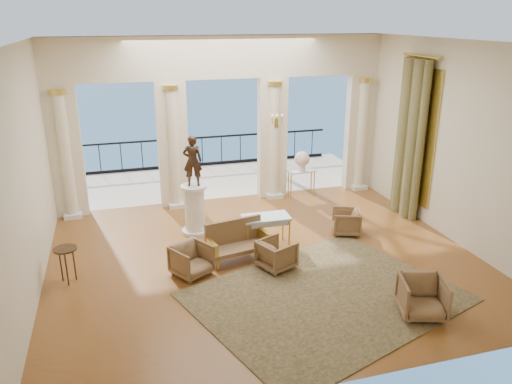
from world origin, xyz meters
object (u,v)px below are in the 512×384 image
object	(u,v)px
armchair_d	(277,253)
pedestal	(195,210)
armchair_c	(346,221)
armchair_b	(423,295)
console_table	(302,175)
armchair_a	(192,259)
side_table	(65,253)
settee	(237,241)
game_table	(266,219)
statue	(192,161)

from	to	relation	value
armchair_d	pedestal	bearing A→B (deg)	7.23
armchair_c	pedestal	size ratio (longest dim) A/B	0.55
armchair_b	armchair_c	distance (m)	3.55
armchair_d	console_table	bearing A→B (deg)	-50.62
armchair_a	side_table	size ratio (longest dim) A/B	0.96
side_table	settee	bearing A→B (deg)	0.78
settee	side_table	world-z (taller)	settee
armchair_c	side_table	distance (m)	6.31
armchair_b	side_table	bearing A→B (deg)	171.58
armchair_a	armchair_b	world-z (taller)	armchair_b
pedestal	side_table	size ratio (longest dim) A/B	1.64
pedestal	console_table	world-z (taller)	pedestal
armchair_a	side_table	distance (m)	2.43
armchair_b	armchair_c	size ratio (longest dim) A/B	1.18
armchair_c	console_table	xyz separation A→B (m)	(-0.08, 2.81, 0.30)
armchair_b	console_table	distance (m)	6.36
pedestal	settee	bearing A→B (deg)	-68.94
game_table	console_table	bearing A→B (deg)	57.25
armchair_c	side_table	size ratio (longest dim) A/B	0.90
armchair_b	armchair_d	size ratio (longest dim) A/B	1.14
armchair_c	statue	size ratio (longest dim) A/B	0.55
armchair_a	statue	size ratio (longest dim) A/B	0.59
settee	armchair_c	bearing A→B (deg)	-0.21
armchair_d	statue	world-z (taller)	statue
armchair_d	pedestal	distance (m)	2.62
pedestal	console_table	distance (m)	3.82
armchair_d	armchair_a	bearing A→B (deg)	60.10
armchair_b	statue	size ratio (longest dim) A/B	0.65
game_table	side_table	world-z (taller)	side_table
console_table	pedestal	bearing A→B (deg)	-158.13
side_table	statue	bearing A→B (deg)	30.78
game_table	armchair_b	bearing A→B (deg)	-60.87
armchair_c	pedestal	world-z (taller)	pedestal
armchair_a	statue	xyz separation A→B (m)	(0.42, 2.05, 1.45)
settee	console_table	xyz separation A→B (m)	(2.78, 3.37, 0.20)
armchair_d	statue	bearing A→B (deg)	7.23
console_table	settee	bearing A→B (deg)	-134.83
pedestal	game_table	bearing A→B (deg)	-40.12
statue	console_table	size ratio (longest dim) A/B	1.45
console_table	armchair_a	bearing A→B (deg)	-140.52
pedestal	statue	bearing A→B (deg)	-63.43
armchair_a	armchair_b	distance (m)	4.44
armchair_a	game_table	bearing A→B (deg)	-5.26
pedestal	console_table	size ratio (longest dim) A/B	1.47
armchair_b	game_table	size ratio (longest dim) A/B	0.72
pedestal	side_table	bearing A→B (deg)	-149.22
armchair_c	armchair_d	bearing A→B (deg)	-40.17
armchair_b	armchair_d	xyz separation A→B (m)	(-1.89, 2.35, -0.05)
pedestal	statue	size ratio (longest dim) A/B	1.01
settee	console_table	size ratio (longest dim) A/B	1.68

